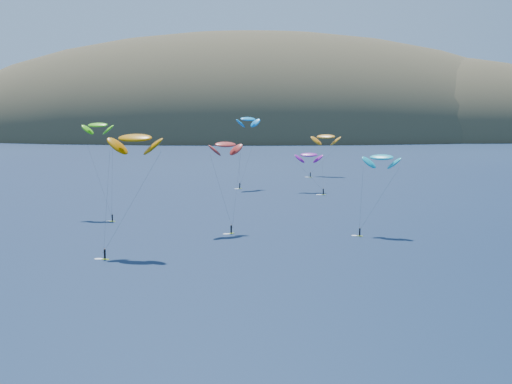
{
  "coord_description": "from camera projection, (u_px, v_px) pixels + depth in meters",
  "views": [
    {
      "loc": [
        8.91,
        -82.29,
        29.3
      ],
      "look_at": [
        12.26,
        80.0,
        9.0
      ],
      "focal_mm": 50.0,
      "sensor_mm": 36.0,
      "label": 1
    }
  ],
  "objects": [
    {
      "name": "kitesurfer_2",
      "position": [
        135.0,
        138.0,
        139.89
      ],
      "size": [
        11.68,
        12.6,
        25.51
      ],
      "rotation": [
        0.0,
        0.0,
        -0.25
      ],
      "color": "#BFEB1A",
      "rests_on": "ground"
    },
    {
      "name": "kitesurfer_5",
      "position": [
        382.0,
        157.0,
        160.46
      ],
      "size": [
        10.79,
        8.81,
        19.5
      ],
      "rotation": [
        0.0,
        0.0,
        -0.44
      ],
      "color": "#BFEB1A",
      "rests_on": "ground"
    },
    {
      "name": "kitesurfer_6",
      "position": [
        309.0,
        155.0,
        236.89
      ],
      "size": [
        9.24,
        12.48,
        14.68
      ],
      "rotation": [
        0.0,
        0.0,
        -0.09
      ],
      "color": "#BFEB1A",
      "rests_on": "ground"
    },
    {
      "name": "island",
      "position": [
        275.0,
        148.0,
        645.12
      ],
      "size": [
        730.0,
        300.0,
        210.0
      ],
      "color": "#3D3526",
      "rests_on": "ground"
    },
    {
      "name": "kitesurfer_11",
      "position": [
        326.0,
        137.0,
        288.77
      ],
      "size": [
        14.24,
        13.15,
        19.05
      ],
      "rotation": [
        0.0,
        0.0,
        -0.37
      ],
      "color": "#BFEB1A",
      "rests_on": "ground"
    },
    {
      "name": "ground",
      "position": [
        167.0,
        350.0,
        85.09
      ],
      "size": [
        2800.0,
        2800.0,
        0.0
      ],
      "primitive_type": "plane",
      "color": "black",
      "rests_on": "ground"
    },
    {
      "name": "kitesurfer_3",
      "position": [
        98.0,
        125.0,
        184.98
      ],
      "size": [
        10.15,
        13.64,
        25.88
      ],
      "rotation": [
        0.0,
        0.0,
        -0.17
      ],
      "color": "#BFEB1A",
      "rests_on": "ground"
    },
    {
      "name": "kitesurfer_4",
      "position": [
        248.0,
        119.0,
        247.08
      ],
      "size": [
        10.19,
        10.11,
        26.44
      ],
      "rotation": [
        0.0,
        0.0,
        0.65
      ],
      "color": "#BFEB1A",
      "rests_on": "ground"
    },
    {
      "name": "kitesurfer_9",
      "position": [
        225.0,
        145.0,
        163.39
      ],
      "size": [
        9.09,
        9.58,
        22.17
      ],
      "rotation": [
        0.0,
        0.0,
        0.57
      ],
      "color": "#BFEB1A",
      "rests_on": "ground"
    }
  ]
}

